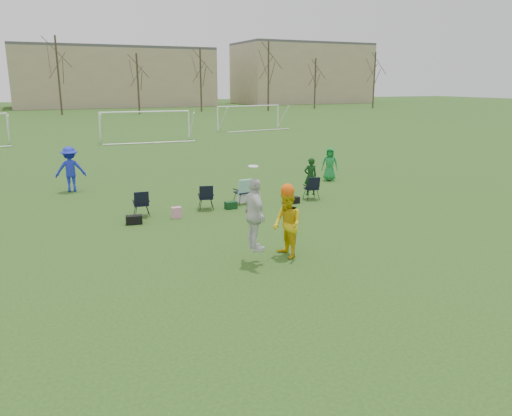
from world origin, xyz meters
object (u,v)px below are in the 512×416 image
goal_right (249,111)px  fielder_blue (70,169)px  fielder_green_far (330,164)px  goal_mid (145,118)px  center_contest (273,219)px

goal_right → fielder_blue: bearing=-136.5°
fielder_green_far → goal_mid: (-4.49, 21.07, 1.11)m
fielder_green_far → goal_right: 28.11m
fielder_blue → fielder_green_far: (11.92, -2.61, -0.19)m
fielder_green_far → goal_right: bearing=110.7°
fielder_green_far → goal_mid: size_ratio=0.22×
center_contest → goal_right: center_contest is taller
fielder_blue → goal_right: goal_right is taller
center_contest → fielder_green_far: bearing=49.9°
fielder_blue → goal_mid: goal_mid is taller
goal_right → fielder_green_far: bearing=-113.5°
fielder_blue → goal_mid: bearing=-107.2°
goal_mid → center_contest: bearing=-92.0°
fielder_green_far → goal_right: (7.51, 27.07, 1.11)m
fielder_blue → fielder_green_far: size_ratio=1.23×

